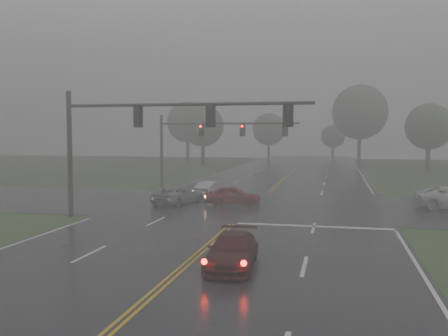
% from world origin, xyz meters
% --- Properties ---
extents(ground, '(180.00, 180.00, 0.00)m').
position_xyz_m(ground, '(0.00, 0.00, 0.00)').
color(ground, '#2F461E').
rests_on(ground, ground).
extents(main_road, '(18.00, 160.00, 0.02)m').
position_xyz_m(main_road, '(0.00, 20.00, 0.00)').
color(main_road, black).
rests_on(main_road, ground).
extents(cross_street, '(120.00, 14.00, 0.02)m').
position_xyz_m(cross_street, '(0.00, 22.00, 0.00)').
color(cross_street, black).
rests_on(cross_street, ground).
extents(stop_bar, '(8.50, 0.50, 0.01)m').
position_xyz_m(stop_bar, '(4.50, 14.40, 0.00)').
color(stop_bar, silver).
rests_on(stop_bar, ground).
extents(sedan_maroon, '(2.03, 4.43, 1.26)m').
position_xyz_m(sedan_maroon, '(1.82, 5.29, 0.00)').
color(sedan_maroon, '#380A0A').
rests_on(sedan_maroon, ground).
extents(sedan_red, '(4.10, 1.94, 1.36)m').
position_xyz_m(sedan_red, '(-1.50, 21.50, 0.00)').
color(sedan_red, maroon).
rests_on(sedan_red, ground).
extents(sedan_silver, '(2.20, 4.17, 1.31)m').
position_xyz_m(sedan_silver, '(-4.05, 25.50, 0.00)').
color(sedan_silver, '#B0B3B9').
rests_on(sedan_silver, ground).
extents(car_grey, '(3.28, 5.00, 1.28)m').
position_xyz_m(car_grey, '(-5.50, 21.38, 0.00)').
color(car_grey, slate).
rests_on(car_grey, ground).
extents(signal_gantry_near, '(14.84, 0.34, 7.67)m').
position_xyz_m(signal_gantry_near, '(-5.58, 14.49, 5.42)').
color(signal_gantry_near, black).
rests_on(signal_gantry_near, ground).
extents(signal_gantry_far, '(12.83, 0.34, 6.81)m').
position_xyz_m(signal_gantry_far, '(-6.20, 30.88, 4.80)').
color(signal_gantry_far, black).
rests_on(signal_gantry_far, ground).
extents(tree_nw_a, '(6.48, 6.48, 9.52)m').
position_xyz_m(tree_nw_a, '(-14.51, 61.61, 6.25)').
color(tree_nw_a, '#372A24').
rests_on(tree_nw_a, ground).
extents(tree_ne_a, '(8.75, 8.75, 12.86)m').
position_xyz_m(tree_ne_a, '(9.25, 69.36, 8.46)').
color(tree_ne_a, '#372A24').
rests_on(tree_ne_a, ground).
extents(tree_n_mid, '(6.04, 6.04, 8.87)m').
position_xyz_m(tree_n_mid, '(-6.61, 79.51, 5.83)').
color(tree_n_mid, '#372A24').
rests_on(tree_n_mid, ground).
extents(tree_e_near, '(6.21, 6.21, 9.12)m').
position_xyz_m(tree_e_near, '(17.70, 58.10, 5.99)').
color(tree_e_near, '#372A24').
rests_on(tree_e_near, ground).
extents(tree_nw_b, '(7.33, 7.33, 10.77)m').
position_xyz_m(tree_nw_b, '(-20.18, 72.28, 7.09)').
color(tree_nw_b, '#372A24').
rests_on(tree_nw_b, ground).
extents(tree_n_far, '(4.63, 4.63, 6.80)m').
position_xyz_m(tree_n_far, '(5.02, 87.90, 4.46)').
color(tree_n_far, '#372A24').
rests_on(tree_n_far, ground).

